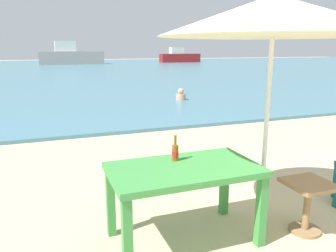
% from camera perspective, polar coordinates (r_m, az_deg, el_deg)
% --- Properties ---
extents(sea_water, '(120.00, 50.00, 0.08)m').
position_cam_1_polar(sea_water, '(32.13, -16.26, 9.33)').
color(sea_water, teal).
rests_on(sea_water, ground_plane).
extents(picnic_table_green, '(1.40, 0.80, 0.76)m').
position_cam_1_polar(picnic_table_green, '(3.18, 2.76, -8.78)').
color(picnic_table_green, '#3D8C42').
rests_on(picnic_table_green, ground_plane).
extents(beer_bottle_amber, '(0.07, 0.07, 0.26)m').
position_cam_1_polar(beer_bottle_amber, '(3.28, 1.24, -4.33)').
color(beer_bottle_amber, brown).
rests_on(beer_bottle_amber, picnic_table_green).
extents(patio_umbrella, '(2.10, 2.10, 2.30)m').
position_cam_1_polar(patio_umbrella, '(3.27, 17.60, 17.46)').
color(patio_umbrella, silver).
rests_on(patio_umbrella, ground_plane).
extents(side_table_wood, '(0.44, 0.44, 0.54)m').
position_cam_1_polar(side_table_wood, '(3.72, 22.72, -11.48)').
color(side_table_wood, olive).
rests_on(side_table_wood, ground_plane).
extents(swimmer_person, '(0.34, 0.34, 0.41)m').
position_cam_1_polar(swimmer_person, '(11.80, 2.21, 5.27)').
color(swimmer_person, tan).
rests_on(swimmer_person, sea_water).
extents(boat_ferry, '(5.39, 1.47, 1.96)m').
position_cam_1_polar(boat_ferry, '(45.57, 1.95, 11.72)').
color(boat_ferry, maroon).
rests_on(boat_ferry, sea_water).
extents(boat_cargo_ship, '(7.17, 1.96, 2.61)m').
position_cam_1_polar(boat_cargo_ship, '(40.92, -16.26, 11.39)').
color(boat_cargo_ship, gray).
rests_on(boat_cargo_ship, sea_water).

